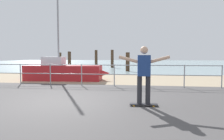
# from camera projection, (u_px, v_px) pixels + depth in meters

# --- Properties ---
(ground_plane) EXTENTS (24.00, 10.00, 0.04)m
(ground_plane) POSITION_uv_depth(u_px,v_px,m) (50.00, 112.00, 5.39)
(ground_plane) COLOR #474444
(ground_plane) RESTS_ON ground
(beach_strip) EXTENTS (24.00, 6.00, 0.04)m
(beach_strip) POSITION_uv_depth(u_px,v_px,m) (104.00, 78.00, 13.29)
(beach_strip) COLOR tan
(beach_strip) RESTS_ON ground
(sea_surface) EXTENTS (72.00, 50.00, 0.04)m
(sea_surface) POSITION_uv_depth(u_px,v_px,m) (129.00, 63.00, 40.95)
(sea_surface) COLOR #849EA3
(sea_surface) RESTS_ON ground
(railing_fence) EXTENTS (12.86, 0.05, 1.05)m
(railing_fence) POSITION_uv_depth(u_px,v_px,m) (82.00, 72.00, 9.95)
(railing_fence) COLOR gray
(railing_fence) RESTS_ON ground
(sailboat) EXTENTS (5.01, 1.66, 5.61)m
(sailboat) POSITION_uv_depth(u_px,v_px,m) (66.00, 72.00, 12.13)
(sailboat) COLOR #B21E23
(sailboat) RESTS_ON ground
(skateboard) EXTENTS (0.81, 0.25, 0.08)m
(skateboard) POSITION_uv_depth(u_px,v_px,m) (144.00, 104.00, 5.92)
(skateboard) COLOR black
(skateboard) RESTS_ON ground
(skateboarder) EXTENTS (1.45, 0.22, 1.65)m
(skateboarder) POSITION_uv_depth(u_px,v_px,m) (144.00, 71.00, 5.85)
(skateboarder) COLOR #26262B
(skateboarder) RESTS_ON skateboard
(groyne_post_0) EXTENTS (0.38, 0.38, 1.86)m
(groyne_post_0) POSITION_uv_depth(u_px,v_px,m) (60.00, 60.00, 26.09)
(groyne_post_0) COLOR #422D1E
(groyne_post_0) RESTS_ON ground
(groyne_post_1) EXTENTS (0.36, 0.36, 1.93)m
(groyne_post_1) POSITION_uv_depth(u_px,v_px,m) (69.00, 60.00, 23.06)
(groyne_post_1) COLOR #422D1E
(groyne_post_1) RESTS_ON ground
(groyne_post_2) EXTENTS (0.36, 0.36, 2.18)m
(groyne_post_2) POSITION_uv_depth(u_px,v_px,m) (96.00, 59.00, 26.42)
(groyne_post_2) COLOR #422D1E
(groyne_post_2) RESTS_ON ground
(groyne_post_3) EXTENTS (0.35, 0.35, 2.17)m
(groyne_post_3) POSITION_uv_depth(u_px,v_px,m) (112.00, 59.00, 25.05)
(groyne_post_3) COLOR #422D1E
(groyne_post_3) RESTS_ON ground
(groyne_post_4) EXTENTS (0.37, 0.37, 1.77)m
(groyne_post_4) POSITION_uv_depth(u_px,v_px,m) (128.00, 62.00, 19.21)
(groyne_post_4) COLOR #422D1E
(groyne_post_4) RESTS_ON ground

